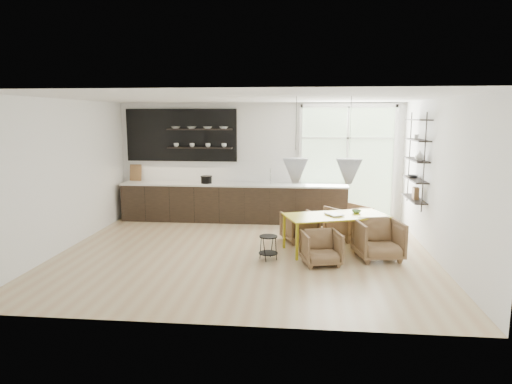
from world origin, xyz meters
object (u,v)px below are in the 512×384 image
dining_table (336,217)px  wire_stool (268,244)px  armchair_back_left (300,227)px  armchair_back_right (348,222)px  armchair_front_left (321,248)px  armchair_front_right (378,240)px

dining_table → wire_stool: dining_table is taller
dining_table → armchair_back_left: (-0.70, 0.62, -0.35)m
dining_table → wire_stool: (-1.26, -0.69, -0.37)m
armchair_back_right → armchair_front_left: (-0.64, -1.80, -0.06)m
dining_table → armchair_back_right: 1.04m
armchair_front_left → armchair_front_right: 1.13m
armchair_back_right → armchair_front_right: (0.41, -1.39, 0.01)m
armchair_front_left → armchair_front_right: bearing=7.6°
armchair_back_left → wire_stool: armchair_back_left is taller
dining_table → armchair_back_right: size_ratio=2.71×
armchair_front_left → armchair_back_left: bearing=90.8°
armchair_back_right → armchair_back_left: bearing=-21.0°
dining_table → armchair_back_left: dining_table is taller
armchair_back_right → armchair_front_left: size_ratio=1.19×
dining_table → wire_stool: size_ratio=4.76×
dining_table → armchair_back_left: 1.00m
armchair_front_left → wire_stool: bearing=156.3°
dining_table → armchair_front_right: armchair_front_right is taller
armchair_back_right → armchair_front_left: armchair_back_right is taller
armchair_back_left → wire_stool: 1.43m
armchair_back_left → armchair_back_right: bearing=172.5°
wire_stool → armchair_back_left: bearing=66.9°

